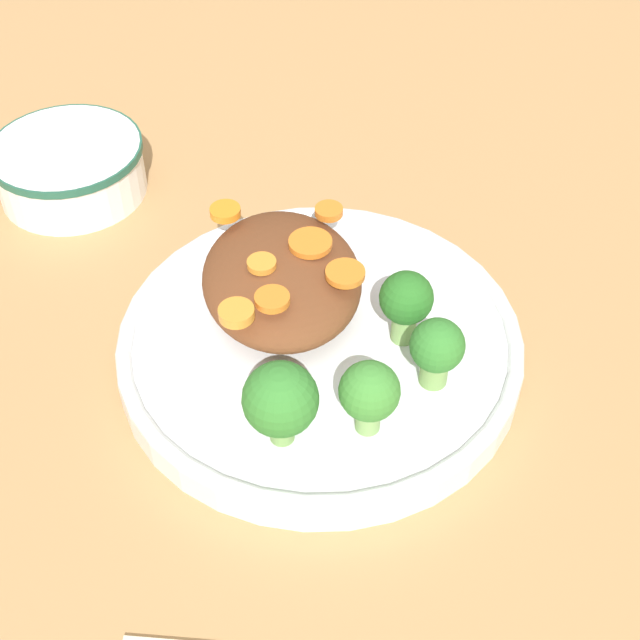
% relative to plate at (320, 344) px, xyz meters
% --- Properties ---
extents(ground_plane, '(4.00, 4.00, 0.00)m').
position_rel_plate_xyz_m(ground_plane, '(0.00, 0.00, -0.01)').
color(ground_plane, tan).
extents(plate, '(0.25, 0.25, 0.03)m').
position_rel_plate_xyz_m(plate, '(0.00, 0.00, 0.00)').
color(plate, white).
rests_on(plate, ground_plane).
extents(dip_bowl, '(0.11, 0.11, 0.04)m').
position_rel_plate_xyz_m(dip_bowl, '(0.20, 0.17, 0.01)').
color(dip_bowl, white).
rests_on(dip_bowl, ground_plane).
extents(stew_mound, '(0.13, 0.10, 0.03)m').
position_rel_plate_xyz_m(stew_mound, '(0.04, 0.02, 0.02)').
color(stew_mound, brown).
rests_on(stew_mound, plate).
extents(broccoli_floret_0, '(0.03, 0.03, 0.05)m').
position_rel_plate_xyz_m(broccoli_floret_0, '(-0.01, -0.05, 0.04)').
color(broccoli_floret_0, '#7FA85B').
rests_on(broccoli_floret_0, plate).
extents(broccoli_floret_1, '(0.03, 0.03, 0.05)m').
position_rel_plate_xyz_m(broccoli_floret_1, '(-0.07, -0.02, 0.04)').
color(broccoli_floret_1, '#7FA85B').
rests_on(broccoli_floret_1, plate).
extents(broccoli_floret_2, '(0.04, 0.04, 0.05)m').
position_rel_plate_xyz_m(broccoli_floret_2, '(-0.07, 0.03, 0.04)').
color(broccoli_floret_2, '#759E51').
rests_on(broccoli_floret_2, plate).
extents(broccoli_floret_3, '(0.03, 0.03, 0.05)m').
position_rel_plate_xyz_m(broccoli_floret_3, '(-0.04, -0.06, 0.03)').
color(broccoli_floret_3, '#759E51').
rests_on(broccoli_floret_3, plate).
extents(carrot_slice_0, '(0.02, 0.02, 0.00)m').
position_rel_plate_xyz_m(carrot_slice_0, '(0.00, 0.03, 0.04)').
color(carrot_slice_0, orange).
rests_on(carrot_slice_0, stew_mound).
extents(carrot_slice_1, '(0.02, 0.02, 0.01)m').
position_rel_plate_xyz_m(carrot_slice_1, '(0.09, 0.05, 0.04)').
color(carrot_slice_1, orange).
rests_on(carrot_slice_1, stew_mound).
extents(carrot_slice_2, '(0.02, 0.02, 0.00)m').
position_rel_plate_xyz_m(carrot_slice_2, '(0.02, -0.02, 0.04)').
color(carrot_slice_2, orange).
rests_on(carrot_slice_2, stew_mound).
extents(carrot_slice_3, '(0.02, 0.02, 0.00)m').
position_rel_plate_xyz_m(carrot_slice_3, '(0.03, 0.03, 0.04)').
color(carrot_slice_3, orange).
rests_on(carrot_slice_3, stew_mound).
extents(carrot_slice_4, '(0.03, 0.03, 0.00)m').
position_rel_plate_xyz_m(carrot_slice_4, '(0.05, 0.00, 0.04)').
color(carrot_slice_4, orange).
rests_on(carrot_slice_4, stew_mound).
extents(carrot_slice_5, '(0.02, 0.02, 0.01)m').
position_rel_plate_xyz_m(carrot_slice_5, '(0.08, -0.02, 0.04)').
color(carrot_slice_5, orange).
rests_on(carrot_slice_5, stew_mound).
extents(carrot_slice_6, '(0.02, 0.02, 0.01)m').
position_rel_plate_xyz_m(carrot_slice_6, '(-0.01, 0.05, 0.04)').
color(carrot_slice_6, orange).
rests_on(carrot_slice_6, stew_mound).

